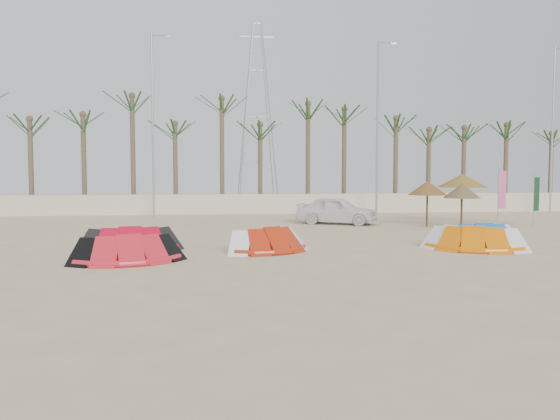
{
  "coord_description": "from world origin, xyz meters",
  "views": [
    {
      "loc": [
        -2.5,
        -13.89,
        2.63
      ],
      "look_at": [
        0.0,
        6.0,
        1.3
      ],
      "focal_mm": 35.0,
      "sensor_mm": 36.0,
      "label": 1
    }
  ],
  "objects": [
    {
      "name": "boundary_wall",
      "position": [
        0.0,
        22.0,
        0.65
      ],
      "size": [
        60.0,
        0.3,
        1.3
      ],
      "primitive_type": "cube",
      "color": "beige",
      "rests_on": "ground"
    },
    {
      "name": "lamp_c",
      "position": [
        8.04,
        20.0,
        5.77
      ],
      "size": [
        1.25,
        0.14,
        11.0
      ],
      "color": "#A5A8AD",
      "rests_on": "ground"
    },
    {
      "name": "kite_orange",
      "position": [
        6.45,
        4.09,
        0.42
      ],
      "size": [
        3.83,
        2.81,
        0.9
      ],
      "color": "orange",
      "rests_on": "ground"
    },
    {
      "name": "palm_line",
      "position": [
        0.67,
        23.5,
        6.44
      ],
      "size": [
        52.0,
        4.0,
        7.7
      ],
      "color": "brown",
      "rests_on": "ground"
    },
    {
      "name": "kite_red_right",
      "position": [
        -0.55,
        4.47,
        0.42
      ],
      "size": [
        3.44,
        2.54,
        0.9
      ],
      "color": "#B7270C",
      "rests_on": "ground"
    },
    {
      "name": "pylon",
      "position": [
        1.0,
        28.0,
        0.0
      ],
      "size": [
        3.0,
        3.0,
        14.0
      ],
      "primitive_type": null,
      "color": "#A5A8AD",
      "rests_on": "ground"
    },
    {
      "name": "lamp_d",
      "position": [
        20.04,
        20.0,
        5.77
      ],
      "size": [
        1.25,
        0.14,
        11.0
      ],
      "color": "#A5A8AD",
      "rests_on": "ground"
    },
    {
      "name": "parasol_left",
      "position": [
        8.17,
        12.13,
        1.92
      ],
      "size": [
        1.92,
        1.92,
        2.28
      ],
      "color": "#4C331E",
      "rests_on": "ground"
    },
    {
      "name": "kite_blue",
      "position": [
        7.18,
        4.9,
        0.42
      ],
      "size": [
        3.16,
        1.61,
        0.9
      ],
      "color": "blue",
      "rests_on": "ground"
    },
    {
      "name": "flag_pink",
      "position": [
        12.06,
        12.07,
        1.74
      ],
      "size": [
        0.45,
        0.04,
        2.94
      ],
      "color": "#A5A8AD",
      "rests_on": "ground"
    },
    {
      "name": "parasol_right",
      "position": [
        10.59,
        13.39,
        2.27
      ],
      "size": [
        2.61,
        2.61,
        2.62
      ],
      "color": "#4C331E",
      "rests_on": "ground"
    },
    {
      "name": "car",
      "position": [
        4.02,
        14.03,
        0.72
      ],
      "size": [
        4.53,
        3.56,
        1.44
      ],
      "primitive_type": "imported",
      "rotation": [
        0.0,
        0.0,
        1.06
      ],
      "color": "white",
      "rests_on": "ground"
    },
    {
      "name": "kite_red_left",
      "position": [
        -5.25,
        5.31,
        0.42
      ],
      "size": [
        3.52,
        2.03,
        0.9
      ],
      "color": "red",
      "rests_on": "ground"
    },
    {
      "name": "ground",
      "position": [
        0.0,
        0.0,
        0.0
      ],
      "size": [
        120.0,
        120.0,
        0.0
      ],
      "primitive_type": "plane",
      "color": "beige",
      "rests_on": "ground"
    },
    {
      "name": "flag_green",
      "position": [
        13.66,
        11.56,
        1.55
      ],
      "size": [
        0.44,
        0.17,
        2.61
      ],
      "color": "#A5A8AD",
      "rests_on": "ground"
    },
    {
      "name": "lamp_b",
      "position": [
        -5.96,
        20.0,
        5.77
      ],
      "size": [
        1.25,
        0.14,
        11.0
      ],
      "color": "#A5A8AD",
      "rests_on": "ground"
    },
    {
      "name": "kite_red_mid",
      "position": [
        -4.96,
        2.83,
        0.42
      ],
      "size": [
        3.53,
        2.27,
        0.9
      ],
      "color": "red",
      "rests_on": "ground"
    },
    {
      "name": "parasol_mid",
      "position": [
        9.58,
        11.28,
        1.8
      ],
      "size": [
        1.77,
        1.77,
        2.16
      ],
      "color": "#4C331E",
      "rests_on": "ground"
    }
  ]
}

